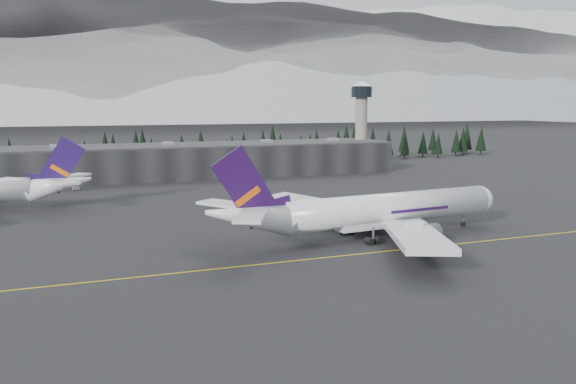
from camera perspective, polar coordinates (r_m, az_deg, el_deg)
name	(u,v)px	position (r m, az deg, el deg)	size (l,w,h in m)	color
ground	(325,255)	(106.45, 3.81, -6.36)	(1400.00, 1400.00, 0.00)	black
taxiline	(330,257)	(104.69, 4.26, -6.62)	(400.00, 0.40, 0.02)	gold
terminal	(194,160)	(223.63, -9.51, 3.21)	(160.00, 30.00, 12.60)	black
control_tower	(361,115)	(250.78, 7.46, 7.78)	(10.00, 10.00, 37.70)	gray
treeline	(178,150)	(259.80, -11.10, 4.21)	(360.00, 20.00, 15.00)	black
mountain_ridge	(101,120)	(1094.65, -18.48, 6.97)	(4400.00, 900.00, 420.00)	white
jet_main	(366,211)	(118.83, 7.96, -1.94)	(69.92, 64.31, 20.56)	silver
gse_vehicle_a	(76,189)	(196.25, -20.75, 0.32)	(2.25, 4.87, 1.35)	silver
gse_vehicle_b	(251,182)	(200.75, -3.79, 1.06)	(1.58, 3.93, 1.34)	silver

